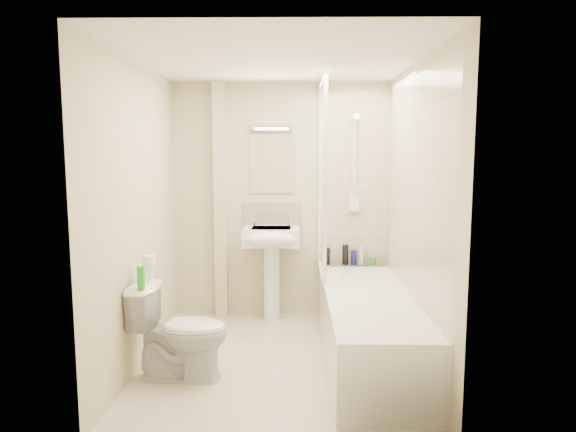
{
  "coord_description": "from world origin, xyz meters",
  "views": [
    {
      "loc": [
        0.14,
        -4.02,
        1.71
      ],
      "look_at": [
        0.09,
        0.2,
        1.17
      ],
      "focal_mm": 32.0,
      "sensor_mm": 36.0,
      "label": 1
    }
  ],
  "objects": [
    {
      "name": "toilet_roll_upper",
      "position": [
        -0.96,
        -0.24,
        0.88
      ],
      "size": [
        0.1,
        0.1,
        0.09
      ],
      "primitive_type": "cylinder",
      "color": "white",
      "rests_on": "toilet_roll_lower"
    },
    {
      "name": "splashback",
      "position": [
        -0.09,
        1.24,
        1.03
      ],
      "size": [
        0.6,
        0.02,
        0.3
      ],
      "primitive_type": "cube",
      "color": "beige",
      "rests_on": "wall_back"
    },
    {
      "name": "ceiling",
      "position": [
        0.0,
        0.0,
        2.4
      ],
      "size": [
        2.2,
        2.5,
        0.02
      ],
      "primitive_type": "cube",
      "color": "white",
      "rests_on": "wall_back"
    },
    {
      "name": "shower_fixture",
      "position": [
        0.75,
        1.19,
        1.55
      ],
      "size": [
        0.1,
        0.16,
        0.99
      ],
      "color": "white",
      "rests_on": "wall_back"
    },
    {
      "name": "pipe_boxing",
      "position": [
        -0.62,
        1.19,
        1.2
      ],
      "size": [
        0.12,
        0.12,
        2.4
      ],
      "primitive_type": "cube",
      "color": "beige",
      "rests_on": "ground"
    },
    {
      "name": "bottle_cream",
      "position": [
        0.83,
        1.16,
        0.65
      ],
      "size": [
        0.06,
        0.06,
        0.2
      ],
      "primitive_type": "cylinder",
      "color": "beige",
      "rests_on": "bathtub"
    },
    {
      "name": "green_bottle",
      "position": [
        -0.96,
        -0.44,
        0.81
      ],
      "size": [
        0.05,
        0.05,
        0.17
      ],
      "primitive_type": "cylinder",
      "color": "green",
      "rests_on": "toilet"
    },
    {
      "name": "strip_light",
      "position": [
        -0.09,
        1.22,
        1.95
      ],
      "size": [
        0.42,
        0.07,
        0.07
      ],
      "primitive_type": "cube",
      "color": "silver",
      "rests_on": "wall_back"
    },
    {
      "name": "toilet_roll_lower",
      "position": [
        -0.99,
        -0.23,
        0.78
      ],
      "size": [
        0.11,
        0.11,
        0.11
      ],
      "primitive_type": "cylinder",
      "color": "white",
      "rests_on": "toilet"
    },
    {
      "name": "shower_screen",
      "position": [
        0.4,
        0.8,
        1.45
      ],
      "size": [
        0.04,
        0.92,
        1.8
      ],
      "color": "white",
      "rests_on": "bathtub"
    },
    {
      "name": "tile_back",
      "position": [
        0.75,
        1.24,
        1.42
      ],
      "size": [
        0.7,
        0.01,
        1.75
      ],
      "primitive_type": "cube",
      "color": "beige",
      "rests_on": "wall_back"
    },
    {
      "name": "floor",
      "position": [
        0.0,
        0.0,
        0.0
      ],
      "size": [
        2.5,
        2.5,
        0.0
      ],
      "primitive_type": "plane",
      "color": "beige",
      "rests_on": "ground"
    },
    {
      "name": "toilet",
      "position": [
        -0.72,
        -0.3,
        0.36
      ],
      "size": [
        0.5,
        0.77,
        0.72
      ],
      "primitive_type": "imported",
      "rotation": [
        0.0,
        0.0,
        1.5
      ],
      "color": "white",
      "rests_on": "ground"
    },
    {
      "name": "wall_back",
      "position": [
        0.0,
        1.25,
        1.2
      ],
      "size": [
        2.2,
        0.02,
        2.4
      ],
      "primitive_type": "cube",
      "color": "beige",
      "rests_on": "ground"
    },
    {
      "name": "bottle_black_a",
      "position": [
        0.47,
        1.16,
        0.64
      ],
      "size": [
        0.06,
        0.06,
        0.17
      ],
      "primitive_type": "cylinder",
      "color": "black",
      "rests_on": "bathtub"
    },
    {
      "name": "bottle_green",
      "position": [
        0.95,
        1.16,
        0.59
      ],
      "size": [
        0.06,
        0.06,
        0.08
      ],
      "primitive_type": "cylinder",
      "color": "green",
      "rests_on": "bathtub"
    },
    {
      "name": "bottle_black_b",
      "position": [
        0.66,
        1.16,
        0.65
      ],
      "size": [
        0.06,
        0.06,
        0.2
      ],
      "primitive_type": "cylinder",
      "color": "black",
      "rests_on": "bathtub"
    },
    {
      "name": "bathtub",
      "position": [
        0.75,
        0.01,
        0.29
      ],
      "size": [
        0.7,
        2.1,
        0.55
      ],
      "color": "white",
      "rests_on": "ground"
    },
    {
      "name": "wall_left",
      "position": [
        -1.1,
        0.0,
        1.2
      ],
      "size": [
        0.02,
        2.5,
        2.4
      ],
      "primitive_type": "cube",
      "color": "beige",
      "rests_on": "ground"
    },
    {
      "name": "pedestal_sink",
      "position": [
        -0.09,
        1.01,
        0.76
      ],
      "size": [
        0.56,
        0.5,
        1.08
      ],
      "color": "white",
      "rests_on": "ground"
    },
    {
      "name": "tile_right",
      "position": [
        1.09,
        0.01,
        1.42
      ],
      "size": [
        0.01,
        2.1,
        1.75
      ],
      "primitive_type": "cube",
      "color": "beige",
      "rests_on": "wall_right"
    },
    {
      "name": "bottle_blue",
      "position": [
        0.75,
        1.16,
        0.62
      ],
      "size": [
        0.06,
        0.06,
        0.15
      ],
      "primitive_type": "cylinder",
      "color": "navy",
      "rests_on": "bathtub"
    },
    {
      "name": "wall_right",
      "position": [
        1.1,
        0.0,
        1.2
      ],
      "size": [
        0.02,
        2.5,
        2.4
      ],
      "primitive_type": "cube",
      "color": "beige",
      "rests_on": "ground"
    },
    {
      "name": "mirror",
      "position": [
        -0.09,
        1.24,
        1.58
      ],
      "size": [
        0.46,
        0.01,
        0.6
      ],
      "primitive_type": "cube",
      "color": "white",
      "rests_on": "wall_back"
    }
  ]
}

